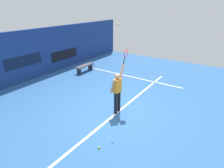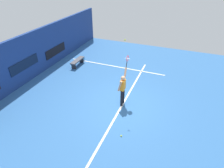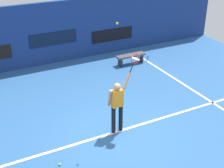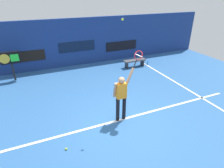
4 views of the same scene
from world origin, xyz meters
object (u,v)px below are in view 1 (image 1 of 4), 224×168
Objects in this scene: tennis_racket at (126,54)px; spare_ball at (99,148)px; tennis_player at (117,90)px; water_bottle at (94,66)px; tennis_ball at (118,24)px; court_bench at (85,67)px.

tennis_racket is 3.60m from spare_ball.
tennis_player is 8.18× the size of water_bottle.
tennis_ball is 1.00× the size of spare_ball.
court_bench is at bearing 55.25° from tennis_ball.
tennis_ball is 6.95m from water_bottle.
water_bottle is (3.46, 4.47, -2.21)m from tennis_racket.
spare_ball is at bearing -162.55° from tennis_ball.
water_bottle reaches higher than spare_ball.
spare_ball is (-5.20, -5.16, -0.30)m from court_bench.
tennis_ball is at bearing -132.08° from water_bottle.
tennis_ball reaches higher than spare_ball.
tennis_ball is at bearing -176.37° from tennis_racket.
spare_ball is (-2.12, -0.69, -0.98)m from tennis_player.
tennis_ball reaches higher than tennis_player.
court_bench reaches higher than water_bottle.
tennis_player is 28.88× the size of tennis_ball.
water_bottle is 8.03m from spare_ball.
tennis_player is 1.43m from tennis_racket.
tennis_racket is at bearing -0.43° from tennis_player.
tennis_racket is at bearing 14.42° from spare_ball.
court_bench is (2.52, 4.47, -1.99)m from tennis_racket.
court_bench is 7.33m from spare_ball.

